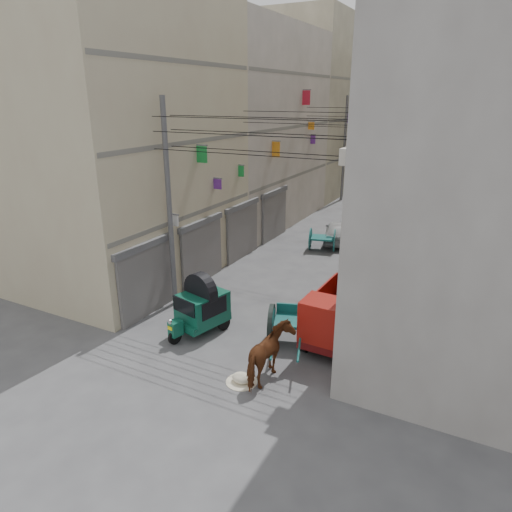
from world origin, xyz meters
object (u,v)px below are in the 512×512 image
Objects in this scene: distant_car_white at (338,232)px; distant_car_grey at (428,194)px; tonga_cart at (290,325)px; feed_sack at (242,378)px; mini_truck at (335,321)px; auto_rickshaw at (201,306)px; horse at (270,355)px; distant_car_green at (384,181)px; second_cart at (322,239)px.

distant_car_grey is (3.05, 13.78, -0.07)m from distant_car_white.
distant_car_white is (-2.16, 11.78, -0.10)m from tonga_cart.
mini_truck is at bearing 61.58° from feed_sack.
distant_car_grey is (4.03, 26.20, -0.45)m from auto_rickshaw.
horse reaches higher than feed_sack.
mini_truck is 6.16× the size of feed_sack.
auto_rickshaw is at bearing -81.35° from distant_car_grey.
feed_sack is 28.29m from distant_car_grey.
auto_rickshaw reaches higher than tonga_cart.
distant_car_grey is at bearing -117.46° from distant_car_white.
tonga_cart is at bearing 85.41° from distant_car_white.
tonga_cart reaches higher than distant_car_green.
horse reaches higher than distant_car_grey.
tonga_cart reaches higher than distant_car_white.
tonga_cart reaches higher than feed_sack.
tonga_cart reaches higher than distant_car_grey.
distant_car_green is (-1.04, 19.21, 0.02)m from second_cart.
tonga_cart is at bearing -74.60° from distant_car_grey.
horse is at bearing -73.79° from distant_car_grey.
distant_car_green is at bearing 157.92° from distant_car_grey.
tonga_cart is 25.57m from distant_car_grey.
auto_rickshaw reaches higher than horse.
tonga_cart is at bearing -90.73° from second_cart.
distant_car_green is (-4.34, 3.58, 0.11)m from distant_car_grey.
tonga_cart is at bearing -157.44° from mini_truck.
tonga_cart is 29.34m from distant_car_green.
mini_truck reaches higher than horse.
second_cart is at bearing 84.59° from tonga_cart.
second_cart reaches higher than distant_car_grey.
auto_rickshaw is 0.75× the size of distant_car_grey.
mini_truck is 2.94m from horse.
auto_rickshaw is at bearing 143.43° from feed_sack.
mini_truck is 11.81m from distant_car_white.
tonga_cart is 2.79m from feed_sack.
feed_sack is at bearing -22.37° from auto_rickshaw.
distant_car_white is at bearing 108.31° from distant_car_green.
horse reaches higher than tonga_cart.
auto_rickshaw is 3.80m from horse.
feed_sack is at bearing -116.46° from mini_truck.
auto_rickshaw is at bearing -25.70° from horse.
distant_car_white is (-1.80, 14.48, 0.47)m from feed_sack.
distant_car_grey is at bearing -92.34° from horse.
feed_sack is at bearing 34.41° from horse.
mini_truck is 3.75m from feed_sack.
second_cart is (0.72, 10.56, -0.35)m from auto_rickshaw.
horse is (3.46, -1.58, -0.16)m from auto_rickshaw.
distant_car_green is at bearing 104.80° from auto_rickshaw.
mini_truck is (1.38, 0.52, 0.24)m from tonga_cart.
auto_rickshaw is 0.76× the size of tonga_cart.
auto_rickshaw is at bearing 172.41° from tonga_cart.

